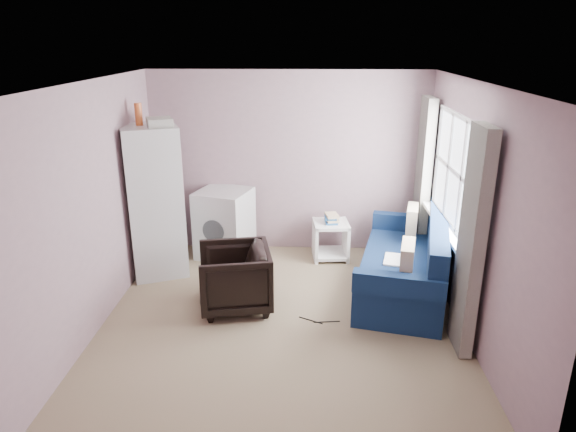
# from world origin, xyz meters

# --- Properties ---
(room) EXTENTS (3.84, 4.24, 2.54)m
(room) POSITION_xyz_m (0.02, 0.01, 1.25)
(room) COLOR #8D795C
(room) RESTS_ON ground
(armchair) EXTENTS (0.85, 0.89, 0.79)m
(armchair) POSITION_xyz_m (-0.53, 0.32, 0.39)
(armchair) COLOR black
(armchair) RESTS_ON ground
(fridge) EXTENTS (0.85, 0.85, 2.16)m
(fridge) POSITION_xyz_m (-1.64, 1.21, 0.97)
(fridge) COLOR #BBBBBB
(fridge) RESTS_ON ground
(washing_machine) EXTENTS (0.83, 0.83, 0.94)m
(washing_machine) POSITION_xyz_m (-0.87, 1.78, 0.49)
(washing_machine) COLOR #BBBBBB
(washing_machine) RESTS_ON ground
(side_table) EXTENTS (0.51, 0.51, 0.64)m
(side_table) POSITION_xyz_m (0.59, 1.74, 0.30)
(side_table) COLOR white
(side_table) RESTS_ON ground
(sofa) EXTENTS (1.36, 2.21, 0.92)m
(sofa) POSITION_xyz_m (1.47, 0.76, 0.34)
(sofa) COLOR navy
(sofa) RESTS_ON ground
(window_dressing) EXTENTS (0.17, 2.62, 2.18)m
(window_dressing) POSITION_xyz_m (1.78, 0.70, 1.11)
(window_dressing) COLOR white
(window_dressing) RESTS_ON ground
(floor_cables) EXTENTS (0.44, 0.14, 0.01)m
(floor_cables) POSITION_xyz_m (0.41, 0.03, 0.01)
(floor_cables) COLOR black
(floor_cables) RESTS_ON ground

